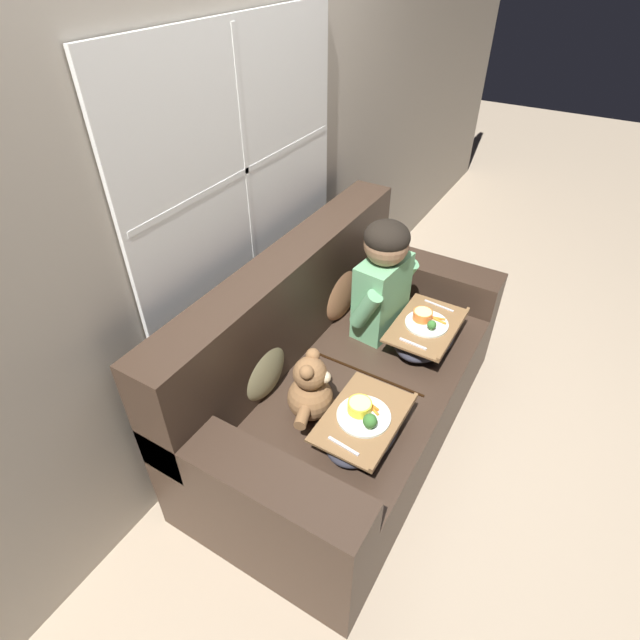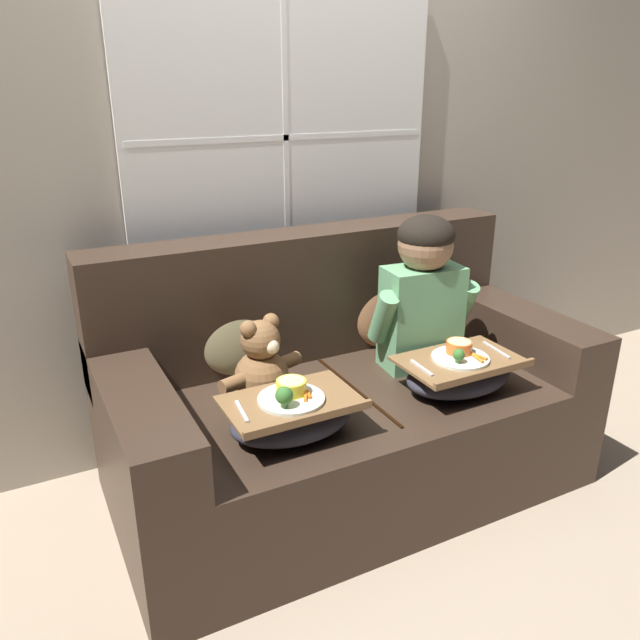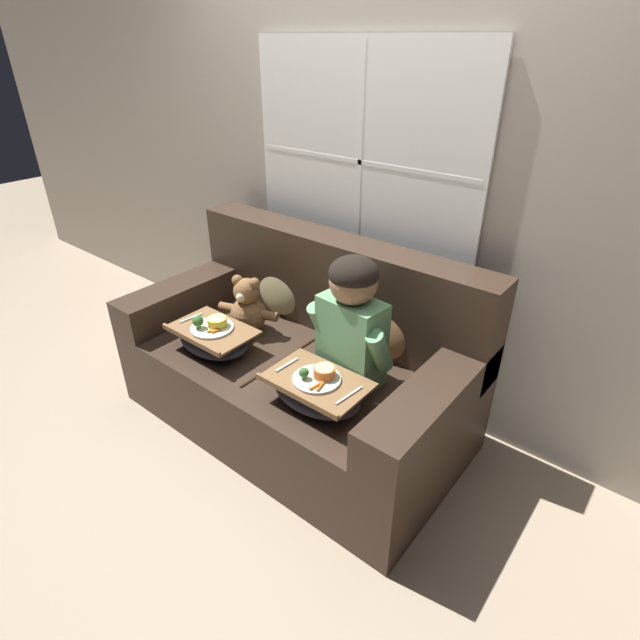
% 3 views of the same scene
% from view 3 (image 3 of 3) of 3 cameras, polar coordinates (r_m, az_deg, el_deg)
% --- Properties ---
extents(ground_plane, '(14.00, 14.00, 0.00)m').
position_cam_3_polar(ground_plane, '(2.97, -2.93, -11.39)').
color(ground_plane, tan).
extents(wall_back_with_window, '(8.00, 0.08, 2.60)m').
position_cam_3_polar(wall_back_with_window, '(2.80, 5.12, 16.24)').
color(wall_back_with_window, '#A89E8E').
rests_on(wall_back_with_window, ground_plane).
extents(couch, '(1.88, 0.98, 1.01)m').
position_cam_3_polar(couch, '(2.80, -2.11, -5.12)').
color(couch, '#38281E').
rests_on(couch, ground_plane).
extents(throw_pillow_behind_child, '(0.38, 0.18, 0.40)m').
position_cam_3_polar(throw_pillow_behind_child, '(2.61, 7.05, -0.49)').
color(throw_pillow_behind_child, '#B2754C').
rests_on(throw_pillow_behind_child, couch).
extents(throw_pillow_behind_teddy, '(0.35, 0.17, 0.36)m').
position_cam_3_polar(throw_pillow_behind_teddy, '(3.00, -4.57, 3.86)').
color(throw_pillow_behind_teddy, tan).
rests_on(throw_pillow_behind_teddy, couch).
extents(child_figure, '(0.47, 0.24, 0.65)m').
position_cam_3_polar(child_figure, '(2.33, 3.69, 0.57)').
color(child_figure, '#66A370').
rests_on(child_figure, couch).
extents(teddy_bear, '(0.37, 0.27, 0.34)m').
position_cam_3_polar(teddy_bear, '(2.85, -8.29, 1.30)').
color(teddy_bear, brown).
rests_on(teddy_bear, couch).
extents(lap_tray_child, '(0.47, 0.31, 0.20)m').
position_cam_3_polar(lap_tray_child, '(2.31, -0.37, -8.04)').
color(lap_tray_child, '#2D2D38').
rests_on(lap_tray_child, child_figure).
extents(lap_tray_teddy, '(0.45, 0.30, 0.21)m').
position_cam_3_polar(lap_tray_teddy, '(2.74, -12.11, -2.03)').
color(lap_tray_teddy, '#2D2D38').
rests_on(lap_tray_teddy, teddy_bear).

